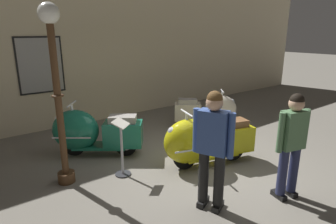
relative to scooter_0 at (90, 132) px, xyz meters
name	(u,v)px	position (x,y,z in m)	size (l,w,h in m)	color
ground_plane	(204,166)	(1.50, -1.76, -0.50)	(60.00, 60.00, 0.00)	slate
showroom_back_wall	(105,51)	(1.49, 2.29, 1.44)	(18.00, 0.24, 3.89)	beige
scooter_0	(90,132)	(0.00, 0.00, 0.00)	(1.75, 1.51, 1.11)	black
scooter_1	(202,141)	(1.47, -1.72, -0.01)	(1.86, 0.99, 1.09)	black
scooter_2	(210,110)	(3.24, -0.19, -0.05)	(1.56, 1.37, 0.99)	black
lamppost	(56,84)	(-0.78, -0.78, 1.18)	(0.31, 0.31, 2.88)	#472D19
visitor_0	(292,140)	(1.76, -3.28, 0.44)	(0.54, 0.33, 1.64)	black
visitor_1	(213,143)	(0.64, -2.77, 0.50)	(0.39, 0.54, 1.73)	black
info_stanchion	(122,153)	(0.10, -1.13, -0.08)	(0.39, 0.38, 1.02)	#333338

